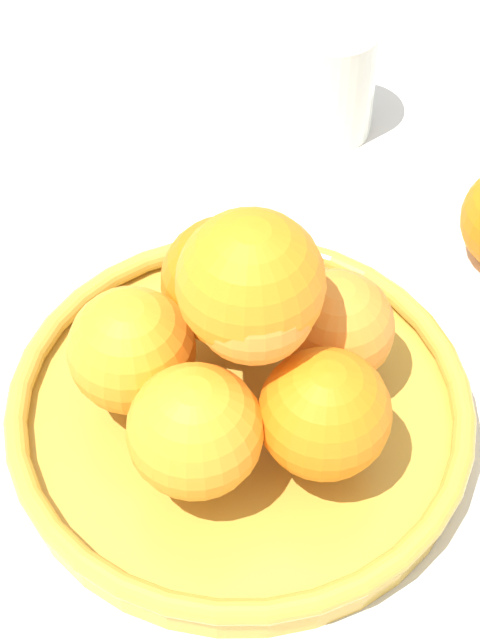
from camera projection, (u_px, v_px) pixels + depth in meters
name	position (u px, v px, depth m)	size (l,w,h in m)	color
ground_plane	(240.00, 427.00, 0.68)	(4.00, 4.00, 0.00)	silver
fruit_bowl	(240.00, 412.00, 0.66)	(0.29, 0.29, 0.03)	gold
orange_pile	(242.00, 339.00, 0.61)	(0.19, 0.19, 0.14)	orange
drinking_glass	(330.00, 80.00, 0.83)	(0.07, 0.07, 0.09)	silver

